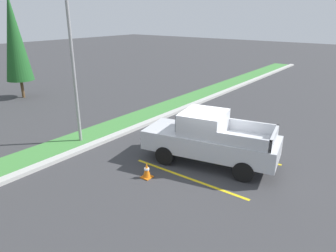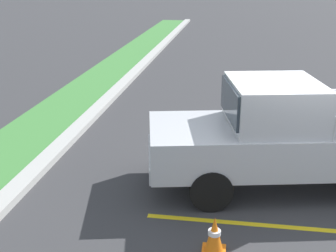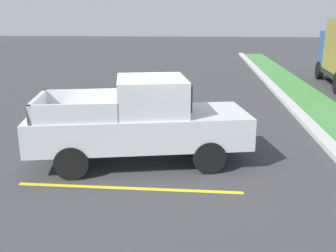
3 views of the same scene
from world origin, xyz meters
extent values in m
plane|color=#38383A|center=(0.00, 0.00, 0.00)|extent=(120.00, 120.00, 0.00)
cube|color=yellow|center=(-1.35, -0.03, 0.00)|extent=(0.12, 4.80, 0.01)
cube|color=yellow|center=(1.75, -0.03, 0.00)|extent=(0.12, 4.80, 0.01)
cylinder|color=black|center=(-0.95, 1.32, 0.38)|extent=(0.43, 0.80, 0.76)
cylinder|color=black|center=(0.72, 1.66, 0.38)|extent=(0.43, 0.80, 0.76)
cylinder|color=black|center=(-0.32, -1.72, 0.38)|extent=(0.43, 0.80, 0.76)
cylinder|color=black|center=(1.34, -1.38, 0.38)|extent=(0.43, 0.80, 0.76)
cube|color=silver|center=(0.20, -0.03, 0.88)|extent=(2.91, 5.48, 0.76)
cube|color=silver|center=(0.14, 0.26, 1.68)|extent=(2.05, 1.92, 0.84)
cube|color=#2D3842|center=(-0.03, 1.07, 1.73)|extent=(1.60, 0.38, 0.63)
cube|color=silver|center=(-0.34, -1.62, 1.48)|extent=(0.48, 1.88, 0.44)
cube|color=silver|center=(1.32, -1.28, 1.48)|extent=(0.48, 1.88, 0.44)
cube|color=silver|center=(0.67, -2.33, 1.48)|extent=(1.78, 0.46, 0.44)
cube|color=silver|center=(-0.31, 2.47, 0.64)|extent=(1.80, 0.52, 0.28)
cylinder|color=black|center=(-13.56, 8.15, 0.50)|extent=(1.02, 0.38, 1.00)
cube|color=orange|center=(-2.22, 1.18, 0.02)|extent=(0.36, 0.36, 0.04)
cone|color=orange|center=(-2.22, 1.18, 0.32)|extent=(0.28, 0.28, 0.56)
cylinder|color=white|center=(-2.22, 1.18, 0.35)|extent=(0.19, 0.19, 0.07)
camera|label=1|loc=(-9.79, -5.54, 5.64)|focal=33.33mm
camera|label=2|loc=(-7.89, 0.99, 4.05)|focal=47.30mm
camera|label=3|loc=(8.95, 1.47, 3.49)|focal=40.50mm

